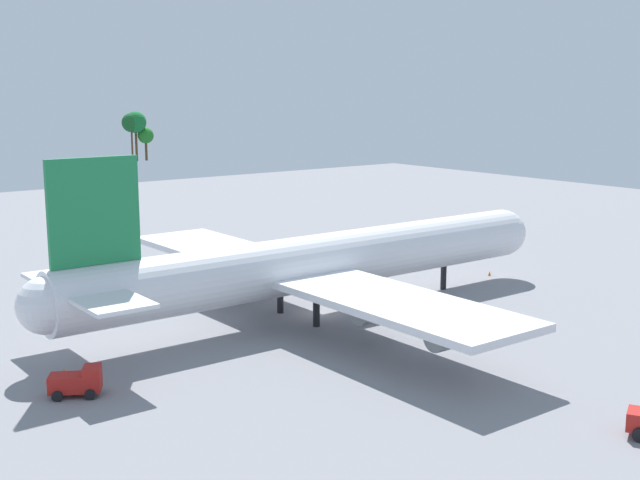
% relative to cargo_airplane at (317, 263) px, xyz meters
% --- Properties ---
extents(ground_plane, '(253.76, 253.76, 0.00)m').
position_rel_cargo_airplane_xyz_m(ground_plane, '(0.41, -0.00, -5.67)').
color(ground_plane, gray).
extents(cargo_airplane, '(63.44, 56.74, 17.98)m').
position_rel_cargo_airplane_xyz_m(cargo_airplane, '(0.00, 0.00, 0.00)').
color(cargo_airplane, silver).
rests_on(cargo_airplane, ground_plane).
extents(baggage_tug, '(4.37, 3.66, 2.36)m').
position_rel_cargo_airplane_xyz_m(baggage_tug, '(-28.91, -7.04, -4.50)').
color(baggage_tug, '#B21E19').
rests_on(baggage_tug, ground_plane).
extents(safety_cone_nose, '(0.41, 0.41, 0.58)m').
position_rel_cargo_airplane_xyz_m(safety_cone_nose, '(28.96, 1.46, -5.38)').
color(safety_cone_nose, orange).
rests_on(safety_cone_nose, ground_plane).
extents(safety_cone_tail, '(0.51, 0.51, 0.73)m').
position_rel_cargo_airplane_xyz_m(safety_cone_tail, '(-28.14, -2.02, -5.30)').
color(safety_cone_tail, orange).
rests_on(safety_cone_tail, ground_plane).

